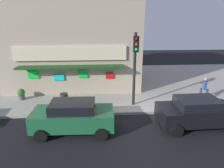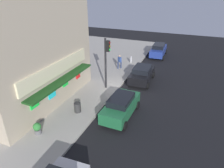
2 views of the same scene
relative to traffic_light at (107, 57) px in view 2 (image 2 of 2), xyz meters
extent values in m
plane|color=black|center=(0.49, -1.06, -3.20)|extent=(54.92, 54.92, 0.00)
cube|color=#A39E93|center=(0.49, 5.47, -3.12)|extent=(36.61, 13.05, 0.18)
cube|color=tan|center=(-4.22, 6.79, 1.44)|extent=(10.41, 9.13, 8.92)
cube|color=beige|center=(-4.22, 2.15, 0.13)|extent=(7.91, 0.16, 1.00)
cube|color=#194719|center=(-4.22, 1.80, -0.78)|extent=(7.49, 0.90, 0.12)
cube|color=#19E53F|center=(-7.02, 2.17, -1.36)|extent=(0.77, 0.08, 0.58)
cube|color=#19D8E5|center=(-5.19, 2.17, -1.62)|extent=(0.77, 0.08, 0.46)
cube|color=#19E53F|center=(-3.43, 2.17, -1.40)|extent=(0.66, 0.08, 0.54)
cube|color=red|center=(-1.47, 2.17, -1.56)|extent=(0.57, 0.08, 0.47)
cylinder|color=black|center=(0.00, 0.11, -0.67)|extent=(0.18, 0.18, 4.70)
cube|color=black|center=(0.00, -0.14, 1.00)|extent=(0.32, 0.28, 0.95)
sphere|color=maroon|center=(0.00, -0.29, 1.30)|extent=(0.18, 0.18, 0.18)
sphere|color=brown|center=(0.00, -0.29, 1.00)|extent=(0.18, 0.18, 0.18)
sphere|color=#1ED83F|center=(0.00, -0.29, 0.70)|extent=(0.18, 0.18, 0.18)
cylinder|color=#B2B2B7|center=(7.59, 0.04, -2.71)|extent=(0.24, 0.24, 0.62)
sphere|color=#B2B2B7|center=(7.59, 0.04, -2.34)|extent=(0.20, 0.20, 0.20)
cylinder|color=#B2B2B7|center=(7.41, 0.04, -2.68)|extent=(0.12, 0.10, 0.10)
cylinder|color=#B2B2B7|center=(7.77, 0.04, -2.68)|extent=(0.12, 0.10, 0.10)
cylinder|color=#2D2D2D|center=(-4.60, 0.42, -2.64)|extent=(0.51, 0.51, 0.77)
cylinder|color=navy|center=(5.27, 0.52, -2.62)|extent=(0.22, 0.22, 0.81)
cylinder|color=navy|center=(4.93, 0.76, -2.62)|extent=(0.22, 0.22, 0.81)
cube|color=#334C8C|center=(5.10, 0.64, -1.93)|extent=(0.45, 0.49, 0.56)
sphere|color=tan|center=(5.10, 0.64, -1.51)|extent=(0.22, 0.22, 0.22)
cylinder|color=#334C8C|center=(5.24, 0.83, -1.96)|extent=(0.14, 0.14, 0.50)
cylinder|color=#334C8C|center=(4.96, 0.44, -1.96)|extent=(0.14, 0.14, 0.50)
cylinder|color=#59595B|center=(-7.78, 1.52, -2.87)|extent=(0.45, 0.45, 0.31)
sphere|color=#2D7A33|center=(-7.78, 1.52, -2.50)|extent=(0.53, 0.53, 0.53)
cube|color=navy|center=(11.94, -2.54, -2.44)|extent=(4.51, 1.85, 0.88)
cube|color=black|center=(11.94, -2.54, -1.76)|extent=(2.45, 1.52, 0.49)
cylinder|color=black|center=(13.48, -1.64, -2.88)|extent=(0.65, 0.24, 0.64)
cylinder|color=black|center=(13.53, -3.36, -2.88)|extent=(0.65, 0.24, 0.64)
cylinder|color=black|center=(10.36, -1.73, -2.88)|extent=(0.65, 0.24, 0.64)
cylinder|color=black|center=(10.41, -3.45, -2.88)|extent=(0.65, 0.24, 0.64)
cube|color=black|center=(2.97, -2.57, -2.47)|extent=(4.11, 1.96, 0.82)
cube|color=black|center=(2.97, -2.57, -1.83)|extent=(2.23, 1.62, 0.46)
cylinder|color=black|center=(4.37, -1.61, -2.88)|extent=(0.64, 0.23, 0.64)
cylinder|color=black|center=(4.42, -3.47, -2.88)|extent=(0.64, 0.23, 0.64)
cylinder|color=black|center=(1.53, -1.67, -2.88)|extent=(0.64, 0.23, 0.64)
cylinder|color=black|center=(1.57, -3.54, -2.88)|extent=(0.64, 0.23, 0.64)
cube|color=#1E6038|center=(-3.60, -2.72, -2.45)|extent=(4.15, 1.82, 0.88)
cube|color=black|center=(-3.60, -2.72, -1.78)|extent=(2.26, 1.50, 0.47)
cylinder|color=black|center=(-2.14, -1.89, -2.88)|extent=(0.65, 0.24, 0.64)
cylinder|color=black|center=(-2.18, -3.61, -2.88)|extent=(0.65, 0.24, 0.64)
cylinder|color=black|center=(-5.02, -1.82, -2.88)|extent=(0.65, 0.24, 0.64)
cylinder|color=black|center=(-5.06, -3.54, -2.88)|extent=(0.65, 0.24, 0.64)
camera|label=1|loc=(-2.21, -11.84, 2.32)|focal=31.38mm
camera|label=2|loc=(-15.72, -6.99, 5.71)|focal=32.62mm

